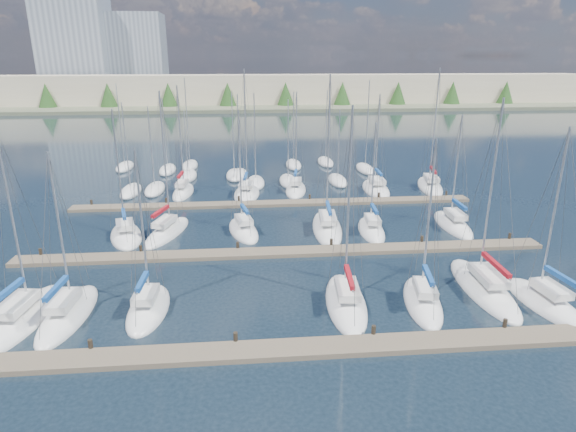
{
  "coord_description": "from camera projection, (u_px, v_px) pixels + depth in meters",
  "views": [
    {
      "loc": [
        -3.17,
        -20.98,
        15.71
      ],
      "look_at": [
        0.0,
        14.0,
        4.0
      ],
      "focal_mm": 30.0,
      "sensor_mm": 36.0,
      "label": 1
    }
  ],
  "objects": [
    {
      "name": "sailboat_n",
      "position": [
        183.0,
        192.0,
        57.74
      ],
      "size": [
        2.69,
        7.41,
        13.3
      ],
      "rotation": [
        0.0,
        0.0,
        -0.07
      ],
      "color": "white",
      "rests_on": "ground"
    },
    {
      "name": "dock_mid",
      "position": [
        286.0,
        252.0,
        40.14
      ],
      "size": [
        44.0,
        1.93,
        1.1
      ],
      "color": "#6B5E4C",
      "rests_on": "ground"
    },
    {
      "name": "sailboat_m",
      "position": [
        453.0,
        224.0,
        46.65
      ],
      "size": [
        2.85,
        8.16,
        11.37
      ],
      "rotation": [
        0.0,
        0.0,
        -0.04
      ],
      "color": "white",
      "rests_on": "ground"
    },
    {
      "name": "sailboat_q",
      "position": [
        376.0,
        189.0,
        59.19
      ],
      "size": [
        3.5,
        8.6,
        12.22
      ],
      "rotation": [
        0.0,
        0.0,
        -0.06
      ],
      "color": "white",
      "rests_on": "ground"
    },
    {
      "name": "sailboat_j",
      "position": [
        243.0,
        230.0,
        45.11
      ],
      "size": [
        3.78,
        7.28,
        11.92
      ],
      "rotation": [
        0.0,
        0.0,
        0.21
      ],
      "color": "white",
      "rests_on": "ground"
    },
    {
      "name": "shoreline",
      "position": [
        213.0,
        82.0,
        163.07
      ],
      "size": [
        400.0,
        60.0,
        38.0
      ],
      "color": "#666B51",
      "rests_on": "ground"
    },
    {
      "name": "sailboat_b",
      "position": [
        68.0,
        314.0,
        30.43
      ],
      "size": [
        2.93,
        8.12,
        11.2
      ],
      "rotation": [
        0.0,
        0.0,
        -0.06
      ],
      "color": "white",
      "rests_on": "ground"
    },
    {
      "name": "sailboat_l",
      "position": [
        371.0,
        230.0,
        45.2
      ],
      "size": [
        2.85,
        7.12,
        10.86
      ],
      "rotation": [
        0.0,
        0.0,
        -0.08
      ],
      "color": "white",
      "rests_on": "ground"
    },
    {
      "name": "sailboat_a",
      "position": [
        24.0,
        318.0,
        30.05
      ],
      "size": [
        3.8,
        9.34,
        12.91
      ],
      "rotation": [
        0.0,
        0.0,
        -0.12
      ],
      "color": "white",
      "rests_on": "ground"
    },
    {
      "name": "sailboat_d",
      "position": [
        346.0,
        302.0,
        31.94
      ],
      "size": [
        3.29,
        8.56,
        13.69
      ],
      "rotation": [
        0.0,
        0.0,
        -0.08
      ],
      "color": "white",
      "rests_on": "ground"
    },
    {
      "name": "sailboat_f",
      "position": [
        483.0,
        288.0,
        33.91
      ],
      "size": [
        3.19,
        10.01,
        13.95
      ],
      "rotation": [
        0.0,
        0.0,
        -0.04
      ],
      "color": "white",
      "rests_on": "ground"
    },
    {
      "name": "sailboat_i",
      "position": [
        167.0,
        232.0,
        44.65
      ],
      "size": [
        4.55,
        8.63,
        13.62
      ],
      "rotation": [
        0.0,
        0.0,
        -0.28
      ],
      "color": "white",
      "rests_on": "ground"
    },
    {
      "name": "dock_far",
      "position": [
        275.0,
        203.0,
        53.37
      ],
      "size": [
        44.0,
        1.93,
        1.1
      ],
      "color": "#6B5E4C",
      "rests_on": "ground"
    },
    {
      "name": "sailboat_h",
      "position": [
        126.0,
        235.0,
        43.79
      ],
      "size": [
        4.53,
        7.62,
        12.22
      ],
      "rotation": [
        0.0,
        0.0,
        0.27
      ],
      "color": "white",
      "rests_on": "ground"
    },
    {
      "name": "sailboat_e",
      "position": [
        423.0,
        301.0,
        32.03
      ],
      "size": [
        3.56,
        7.5,
        11.71
      ],
      "rotation": [
        0.0,
        0.0,
        -0.18
      ],
      "color": "white",
      "rests_on": "ground"
    },
    {
      "name": "ground",
      "position": [
        264.0,
        153.0,
        81.75
      ],
      "size": [
        400.0,
        400.0,
        0.0
      ],
      "primitive_type": "plane",
      "color": "#182530",
      "rests_on": "ground"
    },
    {
      "name": "sailboat_g",
      "position": [
        545.0,
        302.0,
        31.89
      ],
      "size": [
        3.22,
        7.54,
        12.45
      ],
      "rotation": [
        0.0,
        0.0,
        0.09
      ],
      "color": "white",
      "rests_on": "ground"
    },
    {
      "name": "sailboat_r",
      "position": [
        430.0,
        186.0,
        60.35
      ],
      "size": [
        4.56,
        9.74,
        15.15
      ],
      "rotation": [
        0.0,
        0.0,
        -0.2
      ],
      "color": "white",
      "rests_on": "ground"
    },
    {
      "name": "sailboat_k",
      "position": [
        327.0,
        227.0,
        45.84
      ],
      "size": [
        3.59,
        10.21,
        14.95
      ],
      "rotation": [
        0.0,
        0.0,
        -0.09
      ],
      "color": "white",
      "rests_on": "ground"
    },
    {
      "name": "dock_near",
      "position": [
        307.0,
        348.0,
        26.92
      ],
      "size": [
        44.0,
        1.93,
        1.1
      ],
      "color": "#6B5E4C",
      "rests_on": "ground"
    },
    {
      "name": "sailboat_o",
      "position": [
        247.0,
        193.0,
        57.29
      ],
      "size": [
        3.69,
        8.36,
        15.12
      ],
      "rotation": [
        0.0,
        0.0,
        -0.09
      ],
      "color": "white",
      "rests_on": "ground"
    },
    {
      "name": "distant_boats",
      "position": [
        237.0,
        174.0,
        65.95
      ],
      "size": [
        36.93,
        20.75,
        13.3
      ],
      "color": "#9EA0A5",
      "rests_on": "ground"
    },
    {
      "name": "sailboat_c",
      "position": [
        148.0,
        309.0,
        31.1
      ],
      "size": [
        2.69,
        6.67,
        11.33
      ],
      "rotation": [
        0.0,
        0.0,
        -0.03
      ],
      "color": "white",
      "rests_on": "ground"
    },
    {
      "name": "sailboat_p",
      "position": [
        296.0,
        190.0,
        58.75
      ],
      "size": [
        3.49,
        7.56,
        12.53
      ],
      "rotation": [
        0.0,
        0.0,
        -0.15
      ],
      "color": "white",
      "rests_on": "ground"
    }
  ]
}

